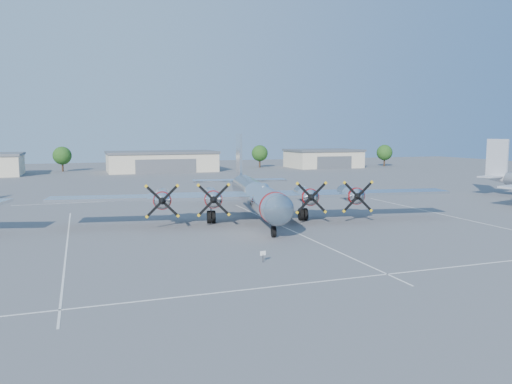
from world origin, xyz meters
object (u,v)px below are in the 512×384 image
object	(u,v)px
tree_west	(62,156)
tree_far_east	(385,153)
info_placard	(263,254)
main_bomber_b29	(255,219)
hangar_center	(162,161)
tree_east	(260,153)
hangar_east	(323,158)

from	to	relation	value
tree_west	tree_far_east	xyz separation A→B (m)	(93.00, -10.00, 0.00)
tree_west	info_placard	distance (m)	107.42
info_placard	main_bomber_b29	bearing A→B (deg)	66.55
main_bomber_b29	info_placard	distance (m)	20.08
tree_far_east	hangar_center	bearing A→B (deg)	178.35
hangar_center	tree_east	distance (m)	30.64
tree_far_east	info_placard	xyz separation A→B (m)	(-75.31, -95.90, -3.58)
hangar_east	tree_east	xyz separation A→B (m)	(-18.00, 6.04, 1.51)
tree_east	main_bomber_b29	size ratio (longest dim) A/B	0.15
tree_west	main_bomber_b29	distance (m)	90.05
hangar_east	tree_east	world-z (taller)	tree_east
hangar_center	tree_west	world-z (taller)	tree_west
tree_east	main_bomber_b29	world-z (taller)	tree_east
hangar_east	info_placard	bearing A→B (deg)	-119.47
main_bomber_b29	tree_east	bearing A→B (deg)	79.23
tree_west	main_bomber_b29	xyz separation A→B (m)	(23.74, -86.76, -4.22)
tree_west	tree_east	size ratio (longest dim) A/B	1.00
tree_west	tree_east	xyz separation A→B (m)	(55.00, -2.00, 0.00)
hangar_center	tree_far_east	bearing A→B (deg)	-1.65
main_bomber_b29	hangar_east	bearing A→B (deg)	67.44
hangar_east	tree_far_east	distance (m)	20.15
tree_east	hangar_east	bearing A→B (deg)	-18.54
tree_east	tree_west	bearing A→B (deg)	177.92
hangar_east	main_bomber_b29	distance (m)	92.91
hangar_center	main_bomber_b29	world-z (taller)	hangar_center
tree_west	main_bomber_b29	world-z (taller)	tree_west
hangar_east	info_placard	size ratio (longest dim) A/B	22.46
tree_east	main_bomber_b29	distance (m)	90.44
hangar_center	tree_west	size ratio (longest dim) A/B	4.31
hangar_center	main_bomber_b29	size ratio (longest dim) A/B	0.63
tree_far_east	main_bomber_b29	bearing A→B (deg)	-132.06
hangar_center	tree_far_east	world-z (taller)	tree_far_east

